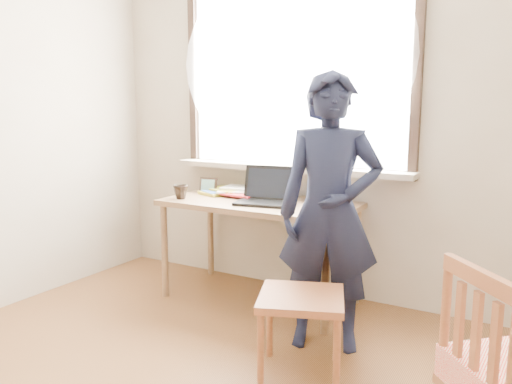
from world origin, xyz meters
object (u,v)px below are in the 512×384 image
Objects in this scene: mug_dark at (181,192)px; person at (330,213)px; work_chair at (301,307)px; desk at (259,212)px; laptop at (266,194)px; mug_white at (259,189)px.

person is (1.22, -0.21, 0.01)m from mug_dark.
work_chair is (1.23, -0.60, -0.40)m from mug_dark.
person is at bearing -9.70° from mug_dark.
desk is 0.86× the size of person.
desk is at bearing 130.56° from person.
mug_dark is at bearing 151.41° from person.
mug_dark is (-0.61, -0.17, -0.01)m from laptop.
laptop reaches higher than work_chair.
desk is 3.30× the size of laptop.
desk is 0.81m from person.
mug_white is 1.35m from work_chair.
laptop is 0.72m from person.
laptop is at bearing -51.22° from mug_white.
person is (-0.01, 0.39, 0.42)m from work_chair.
laptop is 0.30m from mug_white.
work_chair is at bearing -48.72° from desk.
person is at bearing -31.45° from laptop.
person is (0.61, -0.37, 0.00)m from laptop.
laptop is 3.35× the size of mug_white.
mug_dark is 1.43m from work_chair.
laptop reaches higher than mug_dark.
work_chair is (0.70, -0.79, -0.28)m from desk.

